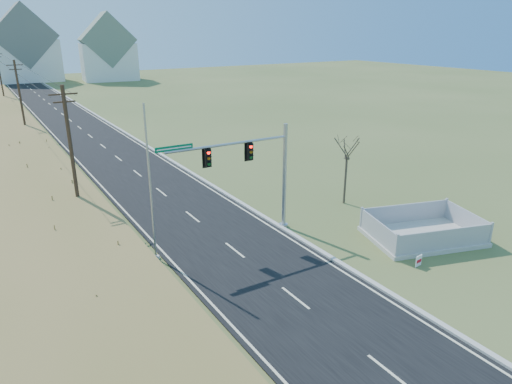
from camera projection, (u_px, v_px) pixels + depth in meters
name	position (u px, v px, depth m)	size (l,w,h in m)	color
ground	(272.00, 281.00, 23.82)	(260.00, 260.00, 0.00)	#495A2B
road	(73.00, 123.00, 63.75)	(8.00, 180.00, 0.06)	black
curb	(103.00, 119.00, 65.80)	(0.30, 180.00, 0.18)	#B2AFA8
utility_pole_near	(71.00, 149.00, 30.99)	(1.80, 0.26, 9.00)	#422D1E
utility_pole_mid	(20.00, 97.00, 54.95)	(1.80, 0.26, 9.00)	#422D1E
utility_pole_far	(0.00, 76.00, 78.91)	(1.80, 0.26, 9.00)	#422D1E
condo_n	(25.00, 50.00, 111.71)	(15.27, 10.20, 18.54)	white
condo_ne	(108.00, 52.00, 114.55)	(14.12, 10.51, 16.52)	white
traffic_signal_mast	(260.00, 169.00, 28.03)	(8.69, 0.59, 6.91)	#9EA0A5
fence_enclosure	(422.00, 234.00, 28.57)	(7.64, 6.23, 1.52)	#B7B5AD
open_sign	(419.00, 261.00, 25.15)	(0.52, 0.12, 0.65)	white
flagpole	(152.00, 201.00, 24.91)	(0.40, 0.40, 8.86)	#B7B5AD
bare_tree	(348.00, 147.00, 32.97)	(2.05, 2.05, 5.45)	#4C3F33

